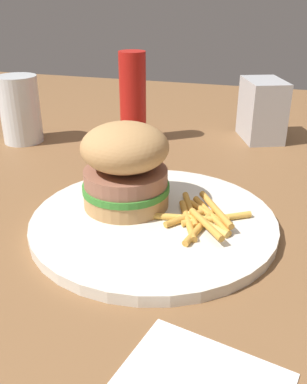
{
  "coord_description": "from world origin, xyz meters",
  "views": [
    {
      "loc": [
        0.13,
        -0.37,
        0.24
      ],
      "look_at": [
        0.01,
        0.02,
        0.04
      ],
      "focal_mm": 39.98,
      "sensor_mm": 36.0,
      "label": 1
    }
  ],
  "objects_px": {
    "fries_pile": "(202,217)",
    "napkin_dispenser": "(262,110)",
    "ketchup_bottle": "(133,97)",
    "drink_glass": "(21,114)",
    "sandwich": "(125,166)",
    "plate": "(153,222)"
  },
  "relations": [
    {
      "from": "plate",
      "to": "napkin_dispenser",
      "type": "height_order",
      "value": "napkin_dispenser"
    },
    {
      "from": "plate",
      "to": "napkin_dispenser",
      "type": "xyz_separation_m",
      "value": [
        0.09,
        0.34,
        0.04
      ]
    },
    {
      "from": "fries_pile",
      "to": "ketchup_bottle",
      "type": "bearing_deg",
      "value": 122.33
    },
    {
      "from": "fries_pile",
      "to": "ketchup_bottle",
      "type": "height_order",
      "value": "ketchup_bottle"
    },
    {
      "from": "drink_glass",
      "to": "sandwich",
      "type": "bearing_deg",
      "value": -37.1
    },
    {
      "from": "sandwich",
      "to": "napkin_dispenser",
      "type": "xyz_separation_m",
      "value": [
        0.13,
        0.32,
        -0.01
      ]
    },
    {
      "from": "sandwich",
      "to": "fries_pile",
      "type": "distance_m",
      "value": 0.1
    },
    {
      "from": "sandwich",
      "to": "ketchup_bottle",
      "type": "distance_m",
      "value": 0.27
    },
    {
      "from": "plate",
      "to": "fries_pile",
      "type": "bearing_deg",
      "value": 5.66
    },
    {
      "from": "napkin_dispenser",
      "to": "fries_pile",
      "type": "bearing_deg",
      "value": -28.21
    },
    {
      "from": "fries_pile",
      "to": "napkin_dispenser",
      "type": "distance_m",
      "value": 0.34
    },
    {
      "from": "sandwich",
      "to": "napkin_dispenser",
      "type": "distance_m",
      "value": 0.35
    },
    {
      "from": "fries_pile",
      "to": "ketchup_bottle",
      "type": "xyz_separation_m",
      "value": [
        -0.17,
        0.27,
        0.06
      ]
    },
    {
      "from": "plate",
      "to": "fries_pile",
      "type": "distance_m",
      "value": 0.05
    },
    {
      "from": "napkin_dispenser",
      "to": "ketchup_bottle",
      "type": "relative_size",
      "value": 0.68
    },
    {
      "from": "drink_glass",
      "to": "fries_pile",
      "type": "bearing_deg",
      "value": -30.96
    },
    {
      "from": "drink_glass",
      "to": "ketchup_bottle",
      "type": "xyz_separation_m",
      "value": [
        0.18,
        0.06,
        0.03
      ]
    },
    {
      "from": "plate",
      "to": "drink_glass",
      "type": "height_order",
      "value": "drink_glass"
    },
    {
      "from": "plate",
      "to": "drink_glass",
      "type": "relative_size",
      "value": 2.43
    },
    {
      "from": "sandwich",
      "to": "napkin_dispenser",
      "type": "relative_size",
      "value": 0.98
    },
    {
      "from": "fries_pile",
      "to": "napkin_dispenser",
      "type": "height_order",
      "value": "napkin_dispenser"
    },
    {
      "from": "plate",
      "to": "ketchup_bottle",
      "type": "xyz_separation_m",
      "value": [
        -0.12,
        0.27,
        0.07
      ]
    }
  ]
}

